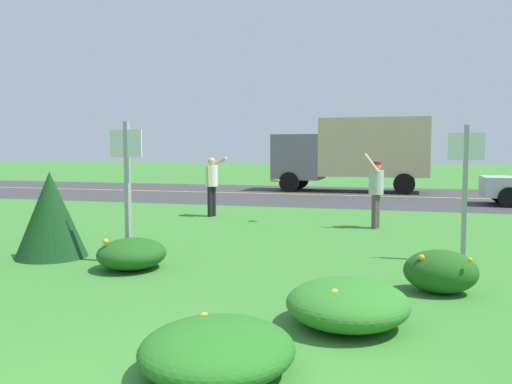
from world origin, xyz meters
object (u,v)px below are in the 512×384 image
Objects in this scene: person_catcher_red_cap_gray_shirt at (376,188)px; sign_post_near_path at (127,177)px; frisbee_orange at (275,181)px; sign_post_by_roadside at (465,179)px; box_truck_gray at (354,151)px; person_thrower_white_shirt at (212,181)px.

sign_post_near_path is at bearing -126.00° from person_catcher_red_cap_gray_shirt.
sign_post_near_path reaches higher than frisbee_orange.
sign_post_near_path is at bearing -163.68° from sign_post_by_roadside.
box_truck_gray is at bearing 98.41° from person_catcher_red_cap_gray_shirt.
sign_post_by_roadside is at bearing 16.32° from sign_post_near_path.
frisbee_orange is 10.72m from box_truck_gray.
sign_post_near_path is 1.39× the size of person_thrower_white_shirt.
sign_post_by_roadside is at bearing -42.95° from frisbee_orange.
sign_post_near_path is at bearing -81.97° from person_thrower_white_shirt.
sign_post_near_path is 1.02× the size of sign_post_by_roadside.
person_thrower_white_shirt is 2.09m from frisbee_orange.
frisbee_orange is (-4.14, 3.85, -0.31)m from sign_post_by_roadside.
person_catcher_red_cap_gray_shirt is at bearing -8.46° from frisbee_orange.
sign_post_near_path is 6.13m from person_thrower_white_shirt.
box_truck_gray is (2.87, 9.99, 0.83)m from person_thrower_white_shirt.
sign_post_near_path is 16.18m from box_truck_gray.
sign_post_by_roadside is 14.87m from box_truck_gray.
person_catcher_red_cap_gray_shirt is 11.18m from box_truck_gray.
person_catcher_red_cap_gray_shirt reaches higher than person_thrower_white_shirt.
sign_post_by_roadside is 1.36× the size of person_thrower_white_shirt.
sign_post_by_roadside is 1.27× the size of person_catcher_red_cap_gray_shirt.
person_thrower_white_shirt is 0.25× the size of box_truck_gray.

